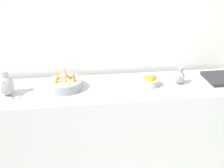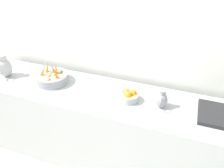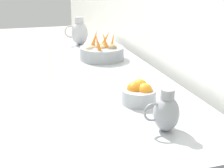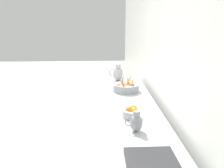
# 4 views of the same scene
# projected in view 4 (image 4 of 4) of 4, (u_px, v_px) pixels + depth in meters

# --- Properties ---
(tile_wall_left) EXTENTS (0.10, 9.29, 3.00)m
(tile_wall_left) POSITION_uv_depth(u_px,v_px,m) (186.00, 63.00, 2.08)
(tile_wall_left) COLOR silver
(tile_wall_left) RESTS_ON ground_plane
(prep_counter) EXTENTS (0.64, 2.62, 0.94)m
(prep_counter) POSITION_uv_depth(u_px,v_px,m) (128.00, 144.00, 2.82)
(prep_counter) COLOR #ADAFB5
(prep_counter) RESTS_ON ground_plane
(vegetable_colander) EXTENTS (0.34, 0.34, 0.23)m
(vegetable_colander) POSITION_uv_depth(u_px,v_px,m) (126.00, 87.00, 3.20)
(vegetable_colander) COLOR gray
(vegetable_colander) RESTS_ON prep_counter
(orange_bowl) EXTENTS (0.18, 0.18, 0.11)m
(orange_bowl) POSITION_uv_depth(u_px,v_px,m) (132.00, 112.00, 2.36)
(orange_bowl) COLOR #9EA0A5
(orange_bowl) RESTS_ON prep_counter
(metal_pitcher_tall) EXTENTS (0.21, 0.15, 0.25)m
(metal_pitcher_tall) POSITION_uv_depth(u_px,v_px,m) (118.00, 73.00, 3.71)
(metal_pitcher_tall) COLOR #A3A3A8
(metal_pitcher_tall) RESTS_ON prep_counter
(metal_pitcher_short) EXTENTS (0.15, 0.11, 0.18)m
(metal_pitcher_short) POSITION_uv_depth(u_px,v_px,m) (136.00, 122.00, 2.06)
(metal_pitcher_short) COLOR gray
(metal_pitcher_short) RESTS_ON prep_counter
(counter_sink_basin) EXTENTS (0.34, 0.30, 0.04)m
(counter_sink_basin) POSITION_uv_depth(u_px,v_px,m) (151.00, 161.00, 1.63)
(counter_sink_basin) COLOR #232326
(counter_sink_basin) RESTS_ON prep_counter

